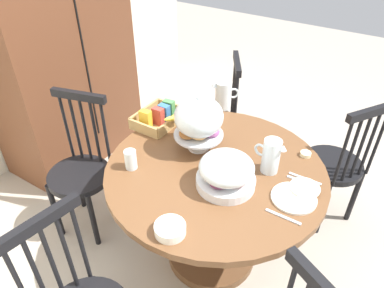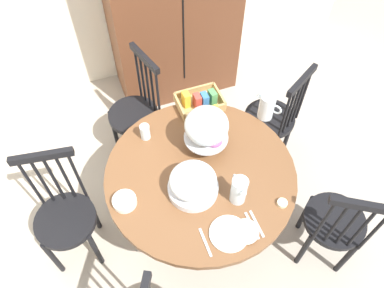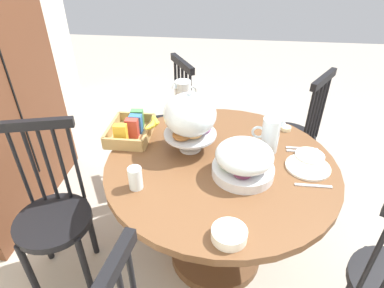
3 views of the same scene
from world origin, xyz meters
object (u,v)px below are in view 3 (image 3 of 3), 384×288
(orange_juice_pitcher, at_px, (270,136))
(dining_table, at_px, (219,193))
(butter_dish, at_px, (286,128))
(china_plate_large, at_px, (308,167))
(drinking_glass, at_px, (135,178))
(milk_pitcher, at_px, (183,96))
(pastry_stand_with_dome, at_px, (190,117))
(cereal_bowl, at_px, (229,234))
(windsor_chair_near_window, at_px, (54,217))
(fruit_platter_covered, at_px, (244,160))
(windsor_chair_far_side, at_px, (291,138))
(cereal_basket, at_px, (133,129))
(windsor_chair_host_seat, at_px, (167,128))
(china_plate_small, at_px, (310,155))

(orange_juice_pitcher, bearing_deg, dining_table, 118.68)
(orange_juice_pitcher, height_order, butter_dish, orange_juice_pitcher)
(china_plate_large, height_order, drinking_glass, drinking_glass)
(milk_pitcher, height_order, butter_dish, milk_pitcher)
(pastry_stand_with_dome, height_order, cereal_bowl, pastry_stand_with_dome)
(orange_juice_pitcher, relative_size, drinking_glass, 1.75)
(milk_pitcher, distance_m, china_plate_large, 0.92)
(windsor_chair_near_window, height_order, fruit_platter_covered, windsor_chair_near_window)
(milk_pitcher, xyz_separation_m, drinking_glass, (-0.82, 0.11, -0.03))
(china_plate_large, bearing_deg, dining_table, 90.11)
(pastry_stand_with_dome, bearing_deg, orange_juice_pitcher, -85.61)
(cereal_bowl, distance_m, drinking_glass, 0.50)
(china_plate_large, relative_size, butter_dish, 3.67)
(milk_pitcher, bearing_deg, butter_dish, -108.74)
(windsor_chair_far_side, distance_m, drinking_glass, 1.36)
(dining_table, relative_size, cereal_basket, 3.76)
(pastry_stand_with_dome, distance_m, butter_dish, 0.63)
(windsor_chair_near_window, xyz_separation_m, windsor_chair_far_side, (0.95, -1.37, 0.00))
(cereal_bowl, relative_size, drinking_glass, 1.27)
(butter_dish, bearing_deg, dining_table, 134.46)
(windsor_chair_host_seat, height_order, milk_pitcher, windsor_chair_host_seat)
(cereal_basket, bearing_deg, china_plate_small, -96.44)
(drinking_glass, xyz_separation_m, butter_dish, (0.61, -0.75, -0.04))
(china_plate_large, height_order, china_plate_small, china_plate_small)
(windsor_chair_host_seat, bearing_deg, windsor_chair_near_window, 156.34)
(pastry_stand_with_dome, bearing_deg, windsor_chair_far_side, -46.53)
(pastry_stand_with_dome, distance_m, fruit_platter_covered, 0.36)
(windsor_chair_far_side, distance_m, fruit_platter_covered, 0.99)
(windsor_chair_near_window, distance_m, orange_juice_pitcher, 1.23)
(china_plate_large, bearing_deg, orange_juice_pitcher, 54.18)
(dining_table, height_order, fruit_platter_covered, fruit_platter_covered)
(fruit_platter_covered, bearing_deg, drinking_glass, 107.19)
(dining_table, xyz_separation_m, windsor_chair_host_seat, (0.78, 0.43, -0.07))
(drinking_glass, bearing_deg, fruit_platter_covered, -72.81)
(cereal_basket, relative_size, drinking_glass, 2.87)
(orange_juice_pitcher, bearing_deg, china_plate_large, -125.82)
(windsor_chair_far_side, bearing_deg, windsor_chair_host_seat, 87.49)
(china_plate_large, relative_size, cereal_bowl, 1.57)
(orange_juice_pitcher, height_order, china_plate_large, orange_juice_pitcher)
(dining_table, bearing_deg, fruit_platter_covered, -129.64)
(dining_table, height_order, cereal_bowl, cereal_bowl)
(orange_juice_pitcher, height_order, china_plate_small, orange_juice_pitcher)
(fruit_platter_covered, xyz_separation_m, milk_pitcher, (0.67, 0.38, 0.00))
(cereal_bowl, bearing_deg, windsor_chair_host_seat, 20.82)
(windsor_chair_far_side, distance_m, cereal_basket, 1.20)
(milk_pitcher, bearing_deg, pastry_stand_with_dome, -167.83)
(drinking_glass, height_order, butter_dish, drinking_glass)
(windsor_chair_near_window, xyz_separation_m, cereal_basket, (0.41, -0.36, 0.33))
(cereal_bowl, bearing_deg, milk_pitcher, 16.87)
(china_plate_large, distance_m, butter_dish, 0.37)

